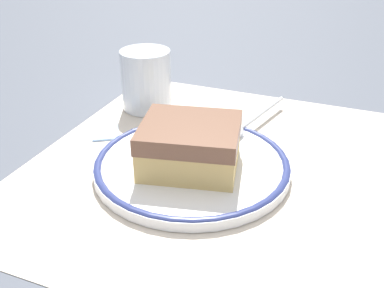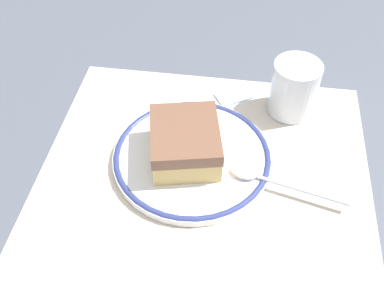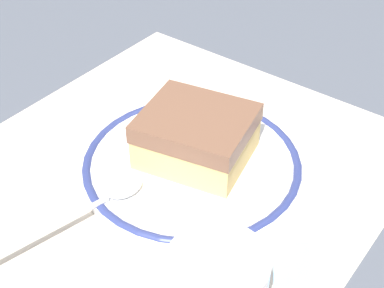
{
  "view_description": "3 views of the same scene",
  "coord_description": "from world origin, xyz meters",
  "px_view_note": "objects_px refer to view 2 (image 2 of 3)",
  "views": [
    {
      "loc": [
        -0.38,
        -0.13,
        0.25
      ],
      "look_at": [
        -0.02,
        0.02,
        0.03
      ],
      "focal_mm": 42.25,
      "sensor_mm": 36.0,
      "label": 1
    },
    {
      "loc": [
        0.03,
        -0.35,
        0.44
      ],
      "look_at": [
        -0.02,
        0.02,
        0.03
      ],
      "focal_mm": 42.29,
      "sensor_mm": 36.0,
      "label": 2
    },
    {
      "loc": [
        0.28,
        0.25,
        0.34
      ],
      "look_at": [
        -0.02,
        0.02,
        0.03
      ],
      "focal_mm": 52.06,
      "sensor_mm": 36.0,
      "label": 3
    }
  ],
  "objects_px": {
    "cake_slice": "(185,142)",
    "cup": "(293,91)",
    "sugar_packet": "(234,95)",
    "plate": "(192,157)",
    "spoon": "(260,177)"
  },
  "relations": [
    {
      "from": "cup",
      "to": "sugar_packet",
      "type": "distance_m",
      "value": 0.09
    },
    {
      "from": "cake_slice",
      "to": "sugar_packet",
      "type": "distance_m",
      "value": 0.14
    },
    {
      "from": "plate",
      "to": "spoon",
      "type": "xyz_separation_m",
      "value": [
        0.09,
        -0.03,
        0.01
      ]
    },
    {
      "from": "spoon",
      "to": "cup",
      "type": "bearing_deg",
      "value": 75.17
    },
    {
      "from": "cake_slice",
      "to": "cup",
      "type": "relative_size",
      "value": 1.43
    },
    {
      "from": "plate",
      "to": "spoon",
      "type": "relative_size",
      "value": 1.4
    },
    {
      "from": "plate",
      "to": "cup",
      "type": "relative_size",
      "value": 2.59
    },
    {
      "from": "cake_slice",
      "to": "sugar_packet",
      "type": "xyz_separation_m",
      "value": [
        0.05,
        0.13,
        -0.03
      ]
    },
    {
      "from": "spoon",
      "to": "sugar_packet",
      "type": "xyz_separation_m",
      "value": [
        -0.04,
        0.16,
        -0.01
      ]
    },
    {
      "from": "cake_slice",
      "to": "sugar_packet",
      "type": "bearing_deg",
      "value": 68.58
    },
    {
      "from": "cake_slice",
      "to": "cup",
      "type": "xyz_separation_m",
      "value": [
        0.13,
        0.11,
        -0.0
      ]
    },
    {
      "from": "cake_slice",
      "to": "cup",
      "type": "distance_m",
      "value": 0.17
    },
    {
      "from": "cake_slice",
      "to": "cup",
      "type": "bearing_deg",
      "value": 41.07
    },
    {
      "from": "cup",
      "to": "plate",
      "type": "bearing_deg",
      "value": -137.41
    },
    {
      "from": "plate",
      "to": "cup",
      "type": "xyz_separation_m",
      "value": [
        0.12,
        0.11,
        0.03
      ]
    }
  ]
}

